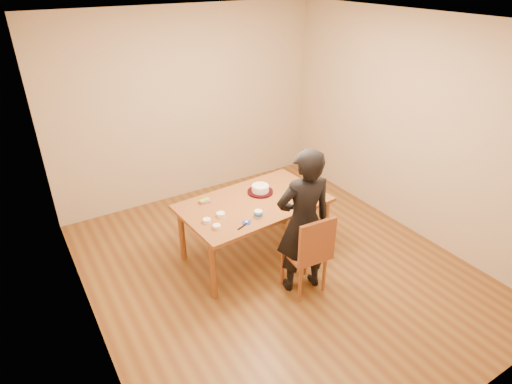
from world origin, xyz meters
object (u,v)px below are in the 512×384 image
dining_table (254,203)px  cake_plate (260,192)px  cake (260,189)px  dining_chair (304,254)px  person (303,222)px

dining_table → cake_plate: cake_plate is taller
dining_table → cake: bearing=34.7°
dining_table → dining_chair: dining_table is taller
dining_chair → cake: cake is taller
dining_table → person: size_ratio=1.01×
cake_plate → person: person is taller
dining_table → cake_plate: bearing=34.7°
dining_table → person: 0.75m
dining_table → dining_chair: bearing=-83.2°
dining_chair → cake: 0.99m
person → cake: bearing=-79.2°
dining_chair → cake: bearing=92.5°
cake_plate → dining_chair: bearing=-91.8°
dining_table → dining_chair: size_ratio=4.42×
dining_table → person: (0.15, -0.73, 0.09)m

